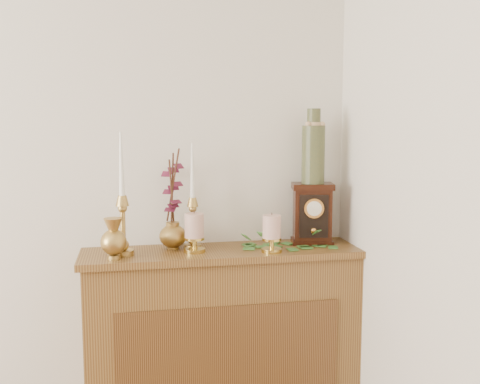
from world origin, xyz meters
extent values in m
cube|color=brown|center=(1.40, 2.10, 0.45)|extent=(1.20, 0.30, 0.90)
cube|color=brown|center=(1.40, 1.95, 0.41)|extent=(0.96, 0.01, 0.63)
cube|color=brown|center=(1.40, 2.10, 0.92)|extent=(1.24, 0.34, 0.03)
cylinder|color=tan|center=(0.97, 2.07, 0.94)|extent=(0.09, 0.09, 0.02)
sphere|color=tan|center=(0.97, 2.07, 0.97)|extent=(0.05, 0.05, 0.05)
cylinder|color=tan|center=(0.97, 2.07, 1.05)|extent=(0.02, 0.02, 0.15)
sphere|color=tan|center=(0.97, 2.07, 1.13)|extent=(0.04, 0.04, 0.04)
cone|color=tan|center=(0.97, 2.07, 1.16)|extent=(0.06, 0.06, 0.04)
cone|color=white|center=(0.97, 2.07, 1.31)|extent=(0.02, 0.02, 0.27)
cylinder|color=tan|center=(1.27, 2.13, 0.94)|extent=(0.08, 0.08, 0.02)
sphere|color=tan|center=(1.27, 2.13, 0.97)|extent=(0.04, 0.04, 0.04)
cylinder|color=tan|center=(1.27, 2.13, 1.04)|extent=(0.02, 0.02, 0.14)
sphere|color=tan|center=(1.27, 2.13, 1.11)|extent=(0.04, 0.04, 0.04)
cone|color=tan|center=(1.27, 2.13, 1.14)|extent=(0.05, 0.05, 0.04)
cone|color=white|center=(1.27, 2.13, 1.28)|extent=(0.02, 0.02, 0.24)
cylinder|color=tan|center=(0.93, 2.00, 0.94)|extent=(0.05, 0.05, 0.02)
sphere|color=tan|center=(0.93, 2.00, 1.00)|extent=(0.11, 0.11, 0.11)
cone|color=tan|center=(0.93, 2.00, 1.07)|extent=(0.08, 0.08, 0.05)
cylinder|color=tan|center=(1.18, 2.15, 0.93)|extent=(0.05, 0.05, 0.01)
ellipsoid|color=tan|center=(1.18, 2.15, 0.99)|extent=(0.12, 0.12, 0.10)
cylinder|color=tan|center=(1.18, 2.15, 1.04)|extent=(0.06, 0.06, 0.02)
cylinder|color=#472819|center=(1.18, 2.16, 1.19)|extent=(0.03, 0.08, 0.29)
cylinder|color=#472819|center=(1.18, 2.16, 1.20)|extent=(0.02, 0.06, 0.32)
cylinder|color=#472819|center=(1.19, 2.16, 1.21)|extent=(0.06, 0.10, 0.33)
cylinder|color=gold|center=(1.27, 2.07, 0.94)|extent=(0.09, 0.09, 0.02)
cylinder|color=gold|center=(1.27, 2.07, 0.97)|extent=(0.02, 0.02, 0.04)
cylinder|color=gold|center=(1.27, 2.07, 0.99)|extent=(0.09, 0.09, 0.01)
cylinder|color=beige|center=(1.27, 2.07, 1.05)|extent=(0.08, 0.08, 0.10)
cylinder|color=#472819|center=(1.27, 2.07, 1.10)|extent=(0.00, 0.00, 0.01)
cylinder|color=gold|center=(1.60, 2.00, 0.94)|extent=(0.09, 0.09, 0.02)
cylinder|color=gold|center=(1.60, 2.00, 0.96)|extent=(0.02, 0.02, 0.04)
cylinder|color=gold|center=(1.60, 2.00, 0.99)|extent=(0.08, 0.08, 0.01)
cylinder|color=beige|center=(1.60, 2.00, 1.04)|extent=(0.08, 0.08, 0.10)
cylinder|color=#472819|center=(1.60, 2.00, 1.10)|extent=(0.00, 0.00, 0.01)
cube|color=#3B742C|center=(1.67, 2.01, 0.93)|extent=(0.05, 0.06, 0.00)
cube|color=#3B742C|center=(1.72, 2.03, 0.93)|extent=(0.05, 0.05, 0.00)
cube|color=#3B742C|center=(1.79, 2.08, 0.93)|extent=(0.04, 0.05, 0.00)
cube|color=#3B742C|center=(1.48, 2.14, 0.93)|extent=(0.06, 0.06, 0.00)
cube|color=#3B742C|center=(1.72, 2.01, 0.93)|extent=(0.07, 0.07, 0.00)
cube|color=#3B742C|center=(1.87, 2.02, 0.93)|extent=(0.05, 0.05, 0.00)
cube|color=#3B742C|center=(1.64, 2.05, 0.93)|extent=(0.06, 0.07, 0.00)
cube|color=#3B742C|center=(1.46, 2.04, 0.93)|extent=(0.06, 0.06, 0.00)
cube|color=#3B742C|center=(1.62, 2.10, 0.93)|extent=(0.06, 0.05, 0.00)
cube|color=#3B742C|center=(1.69, 2.10, 0.93)|extent=(0.06, 0.07, 0.00)
cube|color=#3B742C|center=(1.62, 2.12, 0.93)|extent=(0.07, 0.07, 0.00)
cube|color=#3B742C|center=(1.47, 2.08, 0.93)|extent=(0.07, 0.06, 0.00)
cube|color=#3B742C|center=(1.63, 2.11, 0.93)|extent=(0.07, 0.06, 0.00)
cube|color=#3B742C|center=(1.60, 2.02, 0.93)|extent=(0.05, 0.06, 0.00)
cube|color=#3B742C|center=(1.44, 2.08, 0.93)|extent=(0.07, 0.06, 0.00)
cube|color=#3B742C|center=(1.50, 2.10, 0.98)|extent=(0.05, 0.06, 0.03)
cube|color=#3B742C|center=(1.56, 2.03, 1.00)|extent=(0.05, 0.04, 0.03)
cube|color=#3B742C|center=(1.83, 2.09, 0.99)|extent=(0.05, 0.05, 0.03)
cube|color=black|center=(1.82, 2.14, 0.94)|extent=(0.21, 0.16, 0.02)
cube|color=black|center=(1.82, 2.14, 1.06)|extent=(0.19, 0.14, 0.24)
cube|color=black|center=(1.82, 2.14, 1.20)|extent=(0.21, 0.16, 0.03)
cube|color=black|center=(1.81, 2.09, 1.07)|extent=(0.13, 0.03, 0.20)
cylinder|color=#D18D3D|center=(1.81, 2.08, 1.10)|extent=(0.09, 0.03, 0.09)
cylinder|color=silver|center=(1.81, 2.08, 1.10)|extent=(0.07, 0.02, 0.07)
sphere|color=#D18D3D|center=(1.81, 2.09, 1.00)|extent=(0.03, 0.03, 0.03)
cylinder|color=#1B362C|center=(1.82, 2.14, 1.34)|extent=(0.10, 0.10, 0.26)
cylinder|color=#1B362C|center=(1.82, 2.14, 1.50)|extent=(0.06, 0.06, 0.09)
cylinder|color=tan|center=(1.82, 2.14, 1.48)|extent=(0.07, 0.07, 0.02)
camera|label=1|loc=(1.01, -0.30, 1.49)|focal=42.00mm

